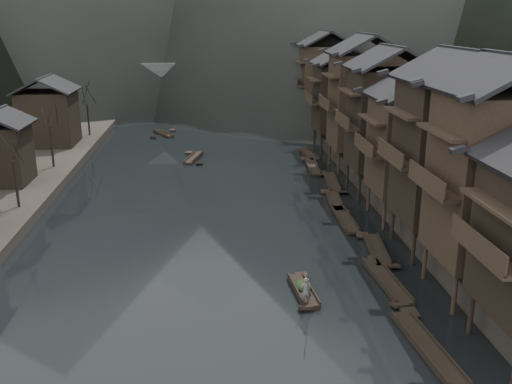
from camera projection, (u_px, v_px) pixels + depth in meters
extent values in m
plane|color=black|center=(213.00, 296.00, 36.06)|extent=(300.00, 300.00, 0.00)
cube|color=#2D2823|center=(470.00, 140.00, 76.61)|extent=(40.00, 200.00, 1.80)
cylinder|color=black|center=(471.00, 313.00, 31.46)|extent=(0.30, 0.30, 2.90)
cube|color=#2E2219|center=(486.00, 253.00, 27.73)|extent=(1.20, 5.70, 0.25)
cylinder|color=#2E2219|center=(455.00, 294.00, 33.55)|extent=(0.30, 0.30, 2.90)
cylinder|color=#2E2219|center=(425.00, 261.00, 38.12)|extent=(0.30, 0.30, 2.90)
cylinder|color=#2E2219|center=(500.00, 292.00, 33.77)|extent=(0.30, 0.30, 2.90)
cylinder|color=#2E2219|center=(465.00, 259.00, 38.34)|extent=(0.30, 0.30, 2.90)
cube|color=#2E2219|center=(499.00, 178.00, 34.19)|extent=(7.00, 6.00, 10.16)
cube|color=#2E2219|center=(434.00, 187.00, 34.02)|extent=(1.20, 5.70, 0.25)
cylinder|color=black|center=(414.00, 248.00, 40.21)|extent=(0.30, 0.30, 2.90)
cylinder|color=black|center=(392.00, 224.00, 44.78)|extent=(0.30, 0.30, 2.90)
cylinder|color=black|center=(451.00, 247.00, 40.43)|extent=(0.30, 0.30, 2.90)
cylinder|color=black|center=(426.00, 223.00, 45.00)|extent=(0.30, 0.30, 2.90)
cube|color=black|center=(451.00, 152.00, 40.86)|extent=(7.00, 6.00, 10.08)
cube|color=#2E2219|center=(396.00, 160.00, 40.69)|extent=(1.20, 5.70, 0.25)
cylinder|color=#2E2219|center=(384.00, 215.00, 46.87)|extent=(0.30, 0.30, 2.90)
cylinder|color=#2E2219|center=(368.00, 197.00, 51.44)|extent=(0.30, 0.30, 2.90)
cylinder|color=#2E2219|center=(417.00, 214.00, 47.09)|extent=(0.30, 0.30, 2.90)
cylinder|color=#2E2219|center=(398.00, 196.00, 51.66)|extent=(0.30, 0.30, 2.90)
cube|color=#2E2219|center=(416.00, 145.00, 47.84)|extent=(7.00, 6.00, 7.93)
cube|color=#2E2219|center=(369.00, 151.00, 47.64)|extent=(1.20, 5.70, 0.25)
cylinder|color=black|center=(359.00, 187.00, 54.49)|extent=(0.30, 0.30, 2.90)
cylinder|color=black|center=(348.00, 173.00, 59.05)|extent=(0.30, 0.30, 2.90)
cylinder|color=black|center=(387.00, 186.00, 54.70)|extent=(0.30, 0.30, 2.90)
cylinder|color=black|center=(374.00, 173.00, 59.27)|extent=(0.30, 0.30, 2.90)
cube|color=black|center=(388.00, 119.00, 55.21)|extent=(7.00, 6.00, 9.51)
cube|color=#2E2219|center=(347.00, 125.00, 55.04)|extent=(1.20, 5.70, 0.25)
cylinder|color=#2E2219|center=(339.00, 163.00, 63.05)|extent=(0.30, 0.30, 2.90)
cylinder|color=#2E2219|center=(330.00, 153.00, 67.62)|extent=(0.30, 0.30, 2.90)
cylinder|color=#2E2219|center=(363.00, 163.00, 63.27)|extent=(0.30, 0.30, 2.90)
cylinder|color=#2E2219|center=(352.00, 153.00, 67.83)|extent=(0.30, 0.30, 2.90)
cube|color=#2E2219|center=(364.00, 102.00, 63.66)|extent=(7.00, 6.00, 10.31)
cube|color=#2E2219|center=(328.00, 107.00, 63.50)|extent=(1.20, 5.70, 0.25)
cylinder|color=black|center=(321.00, 144.00, 72.57)|extent=(0.30, 0.30, 2.90)
cylinder|color=black|center=(315.00, 136.00, 77.13)|extent=(0.30, 0.30, 2.90)
cylinder|color=black|center=(343.00, 144.00, 72.78)|extent=(0.30, 0.30, 2.90)
cylinder|color=black|center=(335.00, 136.00, 77.35)|extent=(0.30, 0.30, 2.90)
cube|color=black|center=(343.00, 98.00, 73.45)|extent=(7.00, 6.00, 8.42)
cube|color=#2E2219|center=(312.00, 101.00, 73.26)|extent=(1.20, 5.70, 0.25)
cylinder|color=#2E2219|center=(306.00, 126.00, 83.98)|extent=(0.30, 0.30, 2.90)
cylinder|color=#2E2219|center=(301.00, 121.00, 88.55)|extent=(0.30, 0.30, 2.90)
cylinder|color=#2E2219|center=(324.00, 126.00, 84.20)|extent=(0.30, 0.30, 2.90)
cylinder|color=#2E2219|center=(318.00, 120.00, 88.77)|extent=(0.30, 0.30, 2.90)
cube|color=#2E2219|center=(325.00, 81.00, 84.63)|extent=(7.00, 6.00, 10.08)
cube|color=#2E2219|center=(298.00, 85.00, 84.46)|extent=(1.20, 5.70, 0.25)
cube|color=black|center=(1.00, 152.00, 56.06)|extent=(5.00, 5.00, 5.80)
cube|color=black|center=(49.00, 116.00, 73.03)|extent=(6.50, 6.50, 6.80)
cylinder|color=black|center=(13.00, 182.00, 49.21)|extent=(0.24, 0.24, 4.10)
cylinder|color=black|center=(54.00, 144.00, 62.35)|extent=(0.24, 0.24, 4.54)
cylinder|color=black|center=(86.00, 118.00, 78.90)|extent=(0.24, 0.24, 4.29)
cube|color=black|center=(427.00, 348.00, 30.15)|extent=(1.72, 7.55, 0.30)
cube|color=black|center=(428.00, 345.00, 30.09)|extent=(1.76, 7.40, 0.10)
cube|color=black|center=(410.00, 312.00, 33.53)|extent=(1.01, 0.99, 0.36)
cube|color=black|center=(386.00, 281.00, 37.74)|extent=(1.54, 7.02, 0.30)
cube|color=black|center=(386.00, 279.00, 37.69)|extent=(1.59, 6.89, 0.10)
cube|color=black|center=(375.00, 259.00, 40.89)|extent=(0.99, 0.91, 0.35)
cube|color=black|center=(399.00, 304.00, 34.51)|extent=(0.99, 0.91, 0.35)
cube|color=black|center=(376.00, 251.00, 42.65)|extent=(1.74, 6.20, 0.30)
cube|color=black|center=(377.00, 248.00, 42.60)|extent=(1.79, 6.08, 0.10)
cube|color=black|center=(362.00, 235.00, 45.36)|extent=(1.01, 0.85, 0.33)
cube|color=black|center=(393.00, 265.00, 39.86)|extent=(1.01, 0.85, 0.33)
cube|color=black|center=(344.00, 219.00, 49.17)|extent=(1.22, 6.70, 0.30)
cube|color=black|center=(344.00, 217.00, 49.12)|extent=(1.28, 6.57, 0.10)
cube|color=black|center=(336.00, 206.00, 52.17)|extent=(0.95, 0.84, 0.34)
cube|color=black|center=(354.00, 231.00, 46.08)|extent=(0.95, 0.84, 0.34)
cube|color=black|center=(334.00, 201.00, 53.85)|extent=(1.64, 6.19, 0.30)
cube|color=black|center=(334.00, 200.00, 53.80)|extent=(1.69, 6.07, 0.10)
cube|color=black|center=(326.00, 191.00, 56.57)|extent=(1.00, 0.84, 0.33)
cube|color=black|center=(344.00, 210.00, 51.05)|extent=(1.00, 0.84, 0.33)
cube|color=black|center=(332.00, 182.00, 60.07)|extent=(1.84, 7.53, 0.30)
cube|color=black|center=(332.00, 181.00, 60.01)|extent=(1.88, 7.39, 0.10)
cube|color=black|center=(322.00, 172.00, 63.39)|extent=(1.02, 1.00, 0.36)
cube|color=black|center=(343.00, 191.00, 56.66)|extent=(1.02, 1.00, 0.36)
cube|color=black|center=(312.00, 167.00, 66.13)|extent=(1.54, 7.50, 0.30)
cube|color=black|center=(312.00, 165.00, 66.08)|extent=(1.58, 7.35, 0.10)
cube|color=black|center=(305.00, 158.00, 69.47)|extent=(0.99, 0.97, 0.36)
cube|color=black|center=(320.00, 174.00, 62.71)|extent=(0.99, 0.97, 0.36)
cube|color=black|center=(309.00, 155.00, 71.62)|extent=(1.63, 6.06, 0.30)
cube|color=black|center=(309.00, 154.00, 71.57)|extent=(1.68, 5.95, 0.10)
cube|color=black|center=(307.00, 149.00, 74.32)|extent=(1.00, 0.82, 0.33)
cube|color=black|center=(311.00, 160.00, 68.83)|extent=(1.00, 0.82, 0.33)
cube|color=black|center=(194.00, 158.00, 70.18)|extent=(2.38, 5.96, 0.30)
cube|color=black|center=(194.00, 157.00, 70.13)|extent=(2.40, 5.86, 0.10)
cube|color=black|center=(189.00, 152.00, 72.70)|extent=(1.00, 0.91, 0.32)
cube|color=black|center=(199.00, 162.00, 67.58)|extent=(1.00, 0.91, 0.32)
cube|color=black|center=(163.00, 134.00, 84.52)|extent=(3.43, 5.42, 0.30)
cube|color=black|center=(163.00, 133.00, 84.46)|extent=(3.43, 5.34, 0.10)
cube|color=black|center=(172.00, 130.00, 86.84)|extent=(1.07, 1.00, 0.32)
cube|color=black|center=(153.00, 136.00, 82.11)|extent=(1.07, 1.00, 0.32)
cube|color=black|center=(208.00, 126.00, 90.20)|extent=(3.28, 4.84, 0.30)
cube|color=black|center=(208.00, 125.00, 90.15)|extent=(3.28, 4.78, 0.10)
cube|color=black|center=(201.00, 123.00, 92.06)|extent=(1.04, 0.96, 0.30)
cube|color=black|center=(216.00, 128.00, 88.26)|extent=(1.04, 0.96, 0.30)
cube|color=#4C4C4F|center=(208.00, 72.00, 102.42)|extent=(40.00, 6.00, 1.60)
cube|color=#4C4C4F|center=(208.00, 66.00, 99.47)|extent=(40.00, 0.50, 1.00)
cube|color=#4C4C4F|center=(208.00, 63.00, 104.61)|extent=(40.00, 0.50, 1.00)
cube|color=#4C4C4F|center=(131.00, 95.00, 102.51)|extent=(3.20, 6.00, 6.40)
cube|color=#4C4C4F|center=(184.00, 95.00, 103.26)|extent=(3.20, 6.00, 6.40)
cube|color=#4C4C4F|center=(233.00, 94.00, 103.97)|extent=(3.20, 6.00, 6.40)
cube|color=#4C4C4F|center=(285.00, 93.00, 104.72)|extent=(3.20, 6.00, 6.40)
cube|color=black|center=(303.00, 291.00, 36.36)|extent=(1.40, 4.66, 0.30)
cube|color=black|center=(303.00, 289.00, 36.31)|extent=(1.45, 4.57, 0.10)
cube|color=black|center=(301.00, 274.00, 38.42)|extent=(0.90, 0.65, 0.29)
cube|color=black|center=(306.00, 306.00, 34.22)|extent=(0.90, 0.65, 0.29)
ellipsoid|color=black|center=(303.00, 281.00, 36.40)|extent=(1.10, 1.44, 0.66)
imported|color=slate|center=(306.00, 287.00, 34.35)|extent=(0.67, 0.47, 1.76)
cylinder|color=#8C7A51|center=(310.00, 249.00, 33.63)|extent=(0.97, 2.77, 3.19)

